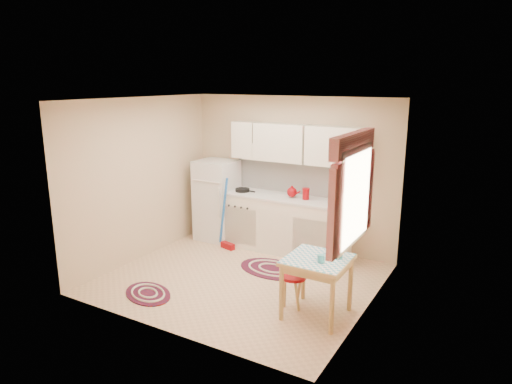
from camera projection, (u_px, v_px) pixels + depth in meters
room_shell at (259, 166)px, 6.22m from camera, size 3.64×3.60×2.52m
fridge at (217, 200)px, 7.97m from camera, size 0.65×0.60×1.40m
broom at (227, 214)px, 7.48m from camera, size 0.30×0.19×1.20m
base_cabinets at (281, 224)px, 7.48m from camera, size 2.25×0.60×0.88m
countertop at (281, 197)px, 7.37m from camera, size 2.27×0.62×0.04m
frying_pan at (242, 190)px, 7.65m from camera, size 0.26×0.26×0.05m
red_kettle at (292, 192)px, 7.25m from camera, size 0.18×0.17×0.18m
red_canister at (306, 195)px, 7.13m from camera, size 0.13×0.13×0.16m
table at (317, 287)px, 5.39m from camera, size 0.72×0.72×0.72m
stool at (294, 291)px, 5.62m from camera, size 0.36×0.36×0.42m
coffee_pot at (338, 248)px, 5.28m from camera, size 0.14×0.12×0.28m
mug at (321, 259)px, 5.17m from camera, size 0.11×0.11×0.10m
rug_center at (272, 269)px, 6.79m from camera, size 1.11×0.80×0.02m
rug_left at (148, 294)px, 6.00m from camera, size 0.92×0.79×0.02m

